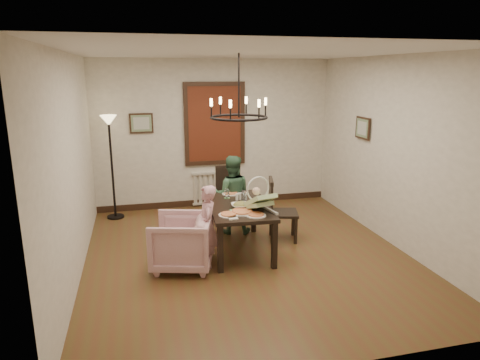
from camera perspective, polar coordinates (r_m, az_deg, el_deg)
name	(u,v)px	position (r m, az deg, el deg)	size (l,w,h in m)	color
room_shell	(241,155)	(6.15, 0.18, 3.40)	(4.51, 5.00, 2.81)	brown
dining_table	(239,210)	(6.20, -0.15, -4.01)	(0.94, 1.55, 0.70)	black
chair_far	(229,196)	(7.34, -1.43, -2.09)	(0.43, 0.43, 0.99)	black
chair_right	(283,209)	(6.65, 5.81, -3.93)	(0.43, 0.43, 0.99)	black
armchair	(182,242)	(5.80, -7.78, -8.18)	(0.77, 0.79, 0.72)	beige
elderly_woman	(207,233)	(5.76, -4.40, -7.11)	(0.34, 0.22, 0.93)	#C58B94
seated_man	(232,201)	(6.91, -1.12, -2.83)	(0.52, 0.40, 1.06)	#3C6546
baby_bouncer	(259,200)	(5.83, 2.54, -2.62)	(0.37, 0.51, 0.33)	#B1D08F
salad_bowl	(241,206)	(5.99, 0.11, -3.43)	(0.32, 0.32, 0.08)	white
pizza_platter	(242,212)	(5.79, 0.30, -4.27)	(0.31, 0.31, 0.04)	tan
drinking_glass	(244,198)	(6.22, 0.59, -2.47)	(0.07, 0.07, 0.14)	silver
window_blinds	(215,124)	(8.14, -3.39, 7.47)	(1.00, 0.03, 1.40)	maroon
radiator	(215,188)	(8.40, -3.29, -1.01)	(0.92, 0.12, 0.62)	silver
picture_back	(141,123)	(8.02, -13.02, 7.39)	(0.42, 0.03, 0.36)	black
picture_right	(363,128)	(7.43, 16.05, 6.68)	(0.42, 0.03, 0.36)	black
floor_lamp	(112,169)	(7.84, -16.69, 1.43)	(0.30, 0.30, 1.80)	black
chandelier	(239,117)	(5.91, -0.16, 8.35)	(0.80, 0.80, 0.04)	black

